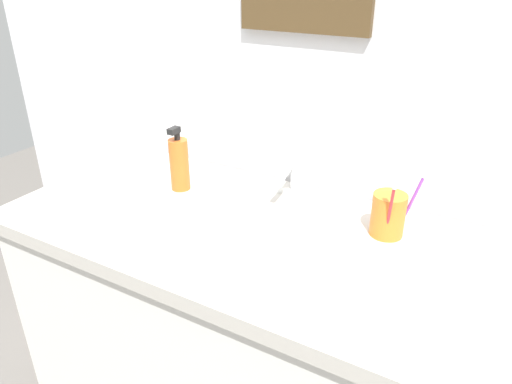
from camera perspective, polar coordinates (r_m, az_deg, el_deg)
name	(u,v)px	position (r m, az deg, el deg)	size (l,w,h in m)	color
tiled_wall_back	(306,58)	(1.33, 6.04, 15.68)	(2.43, 0.04, 2.40)	silver
vanity_counter	(246,355)	(1.43, -1.24, -18.86)	(1.23, 0.58, 0.85)	silver
sink_basin	(250,241)	(1.17, -0.73, -5.84)	(0.48, 0.48, 0.10)	white
faucet	(292,170)	(1.30, 4.32, 2.66)	(0.02, 0.17, 0.14)	silver
toothbrush_cup	(388,215)	(1.16, 15.50, -2.64)	(0.08, 0.08, 0.10)	orange
toothbrush_purple	(414,197)	(1.14, 18.34, -0.55)	(0.05, 0.01, 0.17)	purple
toothbrush_red	(391,206)	(1.09, 15.81, -1.58)	(0.02, 0.05, 0.17)	red
soap_dispenser	(179,163)	(1.35, -9.16, 3.39)	(0.05, 0.06, 0.18)	orange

